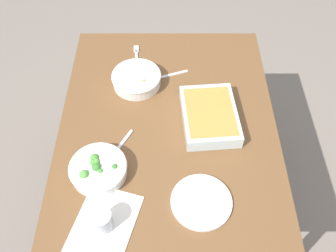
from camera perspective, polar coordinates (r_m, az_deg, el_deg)
ground_plane at (r=2.16m, az=0.00°, el=-12.02°), size 6.00×6.00×0.00m
dining_table at (r=1.60m, az=0.00°, el=-1.96°), size 1.20×0.90×0.74m
placemat at (r=1.33m, az=-9.86°, el=-14.89°), size 0.32×0.27×0.00m
stew_bowl at (r=1.67m, az=-4.86°, el=7.27°), size 0.22×0.22×0.06m
broccoli_bowl at (r=1.40m, az=-10.70°, el=-6.52°), size 0.22×0.22×0.07m
baking_dish at (r=1.53m, az=6.44°, el=1.65°), size 0.32×0.24×0.06m
drink_cup at (r=1.30m, az=-10.09°, el=-14.26°), size 0.07×0.07×0.08m
side_plate at (r=1.35m, az=5.17°, el=-11.55°), size 0.22×0.22×0.01m
spoon_by_stew at (r=1.72m, az=-0.49°, el=7.69°), size 0.07×0.17×0.01m
spoon_by_broccoli at (r=1.47m, az=-7.93°, el=-3.72°), size 0.16×0.10×0.01m
fork_on_table at (r=1.82m, az=-4.89°, el=10.70°), size 0.18×0.03×0.01m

